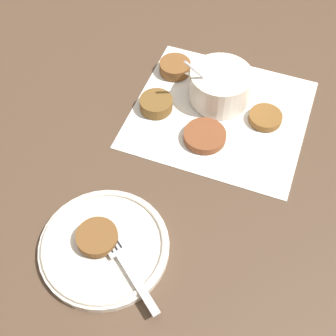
{
  "coord_description": "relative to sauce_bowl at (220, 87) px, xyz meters",
  "views": [
    {
      "loc": [
        0.02,
        0.62,
        0.66
      ],
      "look_at": [
        0.09,
        0.17,
        0.02
      ],
      "focal_mm": 50.0,
      "sensor_mm": 36.0,
      "label": 1
    }
  ],
  "objects": [
    {
      "name": "serving_plate",
      "position": [
        0.14,
        0.34,
        -0.02
      ],
      "size": [
        0.2,
        0.2,
        0.02
      ],
      "color": "silver",
      "rests_on": "ground_plane"
    },
    {
      "name": "napkin",
      "position": [
        -0.01,
        0.04,
        -0.03
      ],
      "size": [
        0.37,
        0.35,
        0.0
      ],
      "color": "white",
      "rests_on": "ground_plane"
    },
    {
      "name": "fork",
      "position": [
        0.11,
        0.36,
        -0.01
      ],
      "size": [
        0.13,
        0.14,
        0.0
      ],
      "color": "silver",
      "rests_on": "serving_plate"
    },
    {
      "name": "fritter_3",
      "position": [
        0.09,
        -0.06,
        -0.02
      ],
      "size": [
        0.06,
        0.06,
        0.02
      ],
      "color": "brown",
      "rests_on": "napkin"
    },
    {
      "name": "fritter_on_plate",
      "position": [
        0.15,
        0.34,
        -0.01
      ],
      "size": [
        0.06,
        0.06,
        0.01
      ],
      "color": "brown",
      "rests_on": "serving_plate"
    },
    {
      "name": "sauce_bowl",
      "position": [
        0.0,
        0.0,
        0.0
      ],
      "size": [
        0.13,
        0.12,
        0.11
      ],
      "color": "silver",
      "rests_on": "napkin"
    },
    {
      "name": "fritter_1",
      "position": [
        0.11,
        0.04,
        -0.02
      ],
      "size": [
        0.06,
        0.06,
        0.02
      ],
      "color": "brown",
      "rests_on": "napkin"
    },
    {
      "name": "fritter_0",
      "position": [
        0.02,
        0.1,
        -0.02
      ],
      "size": [
        0.08,
        0.08,
        0.01
      ],
      "color": "brown",
      "rests_on": "napkin"
    },
    {
      "name": "ground_plane",
      "position": [
        -0.02,
        0.02,
        -0.03
      ],
      "size": [
        4.0,
        4.0,
        0.0
      ],
      "primitive_type": "plane",
      "color": "#4C3828"
    },
    {
      "name": "fritter_2",
      "position": [
        -0.09,
        0.04,
        -0.02
      ],
      "size": [
        0.06,
        0.06,
        0.01
      ],
      "color": "brown",
      "rests_on": "napkin"
    }
  ]
}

